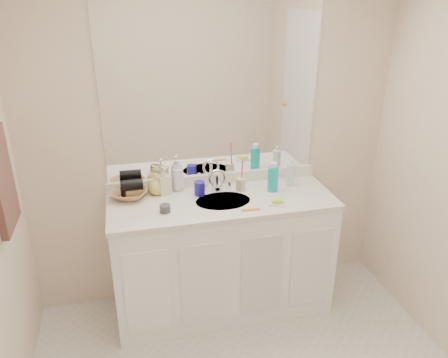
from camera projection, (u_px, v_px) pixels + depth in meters
name	position (u px, v px, depth m)	size (l,w,h in m)	color
wall_back	(213.00, 141.00, 3.05)	(2.60, 0.02, 2.40)	beige
vanity_cabinet	(222.00, 257.00, 3.11)	(1.50, 0.55, 0.85)	white
countertop	(222.00, 201.00, 2.94)	(1.52, 0.57, 0.03)	silver
backsplash	(214.00, 179.00, 3.15)	(1.52, 0.03, 0.08)	white
sink_basin	(223.00, 202.00, 2.92)	(0.37, 0.37, 0.02)	beige
faucet	(217.00, 183.00, 3.05)	(0.02, 0.02, 0.11)	silver
mirror	(213.00, 90.00, 2.90)	(1.48, 0.01, 1.20)	white
blue_mug	(200.00, 188.00, 2.97)	(0.07, 0.07, 0.10)	#1B148F
tan_cup	(241.00, 184.00, 3.05)	(0.07, 0.07, 0.09)	beige
toothbrush	(242.00, 170.00, 3.01)	(0.01, 0.01, 0.20)	#F8419B
mouthwash_bottle	(273.00, 179.00, 3.03)	(0.07, 0.07, 0.18)	#0EACAD
clear_pump_bottle	(291.00, 175.00, 3.12)	(0.06, 0.06, 0.16)	silver
soap_dish	(277.00, 203.00, 2.86)	(0.10, 0.08, 0.01)	silver
green_soap	(277.00, 201.00, 2.86)	(0.07, 0.05, 0.03)	#B6E337
orange_comb	(251.00, 210.00, 2.79)	(0.12, 0.03, 0.01)	orange
dark_jar	(165.00, 208.00, 2.76)	(0.07, 0.07, 0.05)	#36383D
soap_bottle_white	(178.00, 175.00, 3.03)	(0.08, 0.09, 0.22)	silver
soap_bottle_cream	(163.00, 180.00, 2.98)	(0.09, 0.09, 0.20)	beige
soap_bottle_yellow	(157.00, 184.00, 2.98)	(0.12, 0.12, 0.15)	#E2D158
wicker_basket	(129.00, 194.00, 2.94)	(0.24, 0.24, 0.06)	#AC7445
hair_dryer	(132.00, 185.00, 2.92)	(0.07, 0.07, 0.15)	black
hand_towel	(2.00, 181.00, 2.29)	(0.04, 0.32, 0.55)	#33201B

